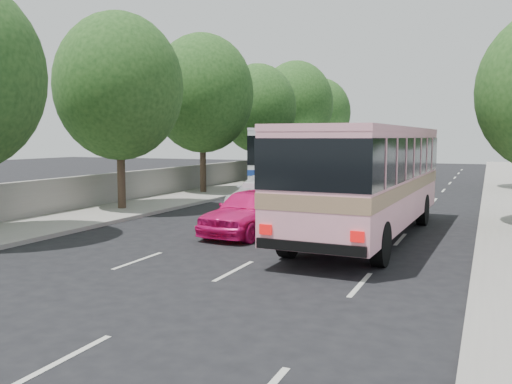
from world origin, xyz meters
The scene contains 14 objects.
ground centered at (0.00, 0.00, 0.00)m, with size 120.00×120.00×0.00m, color black.
sidewalk_left centered at (-8.50, 20.00, 0.07)m, with size 4.00×90.00×0.15m, color #9E998E.
low_wall centered at (-10.30, 20.00, 0.90)m, with size 0.30×90.00×1.50m, color #9E998E.
tree_left_b centered at (-8.42, 5.94, 5.82)m, with size 5.70×5.70×8.88m.
tree_left_c centered at (-8.62, 13.94, 6.12)m, with size 6.00×6.00×9.35m.
tree_left_d centered at (-8.52, 21.94, 5.63)m, with size 5.52×5.52×8.60m.
tree_left_e centered at (-8.42, 29.94, 6.43)m, with size 6.30×6.30×9.82m.
tree_left_f centered at (-8.62, 37.94, 6.00)m, with size 5.88×5.88×9.16m.
pink_bus centered at (3.13, 3.88, 2.29)m, with size 3.30×11.61×3.68m.
pink_taxi centered at (-0.75, 3.00, 0.80)m, with size 1.90×4.71×1.60m, color #EF1475.
white_pickup centered at (-2.39, 8.41, 0.84)m, with size 2.37×5.82×1.69m, color silver.
tour_coach_front centered at (-4.50, 19.75, 2.34)m, with size 3.62×13.12×3.88m.
tour_coach_rear centered at (-6.07, 31.70, 2.08)m, with size 3.65×11.72×3.45m.
taxi_roof_sign centered at (-0.75, 3.00, 1.69)m, with size 0.55×0.18×0.18m, color silver.
Camera 1 is at (6.79, -14.04, 3.35)m, focal length 38.00 mm.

